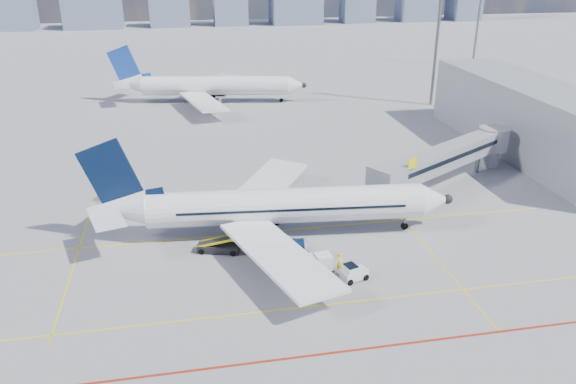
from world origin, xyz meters
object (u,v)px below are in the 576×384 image
Objects in this scene: cargo_dolly at (315,264)px; ramp_worker at (339,263)px; belt_loader at (220,246)px; main_aircraft at (271,207)px; second_aircraft at (207,86)px; baggage_tug at (353,272)px.

cargo_dolly is 2.28m from ramp_worker.
belt_loader reaches higher than cargo_dolly.
belt_loader is (-8.16, 5.66, -0.38)m from cargo_dolly.
main_aircraft is 10.80× the size of cargo_dolly.
second_aircraft is 6.35× the size of belt_loader.
main_aircraft is 10.02m from ramp_worker.
main_aircraft is 11.79m from baggage_tug.
main_aircraft reaches higher than cargo_dolly.
cargo_dolly is 0.59× the size of belt_loader.
ramp_worker reaches higher than baggage_tug.
belt_loader is at bearing 138.42° from cargo_dolly.
main_aircraft is at bearing 102.66° from baggage_tug.
cargo_dolly is (-3.12, 1.72, 0.22)m from baggage_tug.
cargo_dolly is at bearing -74.78° from second_aircraft.
baggage_tug is at bearing -54.26° from main_aircraft.
main_aircraft is 14.32× the size of baggage_tug.
second_aircraft is at bearing 104.48° from belt_loader.
ramp_worker is at bearing -11.29° from cargo_dolly.
second_aircraft is 66.09m from cargo_dolly.
belt_loader is 3.01× the size of ramp_worker.
second_aircraft reaches higher than belt_loader.
ramp_worker is (-0.85, 1.55, 0.21)m from baggage_tug.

